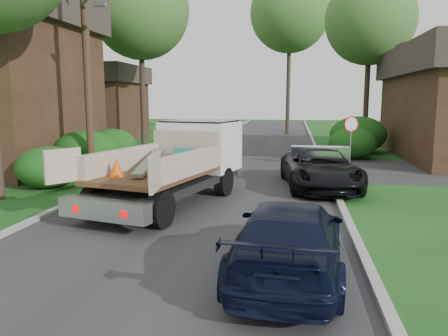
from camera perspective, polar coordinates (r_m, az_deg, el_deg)
name	(u,v)px	position (r m, az deg, el deg)	size (l,w,h in m)	color
ground	(196,216)	(12.28, -3.66, -6.22)	(120.00, 120.00, 0.00)	#164614
road	(240,164)	(21.95, 2.12, 0.53)	(8.00, 90.00, 0.02)	#28282B
curb_left	(162,161)	(22.80, -8.17, 0.90)	(0.20, 90.00, 0.12)	#9E9E99
curb_right	(323,165)	(21.83, 12.86, 0.41)	(0.20, 90.00, 0.12)	#9E9E99
stop_sign	(351,131)	(20.76, 16.24, 4.62)	(0.71, 0.32, 2.48)	slate
utility_pole	(86,49)	(18.53, -17.52, 14.62)	(2.42, 1.25, 10.00)	#382619
house_left_far	(93,102)	(37.24, -16.74, 8.31)	(7.56, 7.56, 6.00)	#372216
hedge_left_a	(49,167)	(17.20, -21.92, 0.12)	(2.34, 2.34, 1.53)	#14430F
hedge_left_b	(86,151)	(20.36, -17.63, 2.10)	(2.86, 2.86, 1.87)	#14430F
hedge_left_c	(112,145)	(23.65, -14.48, 2.92)	(2.60, 2.60, 1.70)	#14430F
hedge_right_a	(352,143)	(24.87, 16.41, 3.12)	(2.60, 2.60, 1.70)	#14430F
hedge_right_b	(358,134)	(27.90, 17.10, 4.21)	(3.38, 3.38, 2.21)	#14430F
tree_left_far	(140,10)	(30.85, -10.87, 19.56)	(6.40, 6.40, 12.20)	#2D2119
tree_right_far	(370,20)	(32.36, 18.56, 17.85)	(6.00, 6.00, 11.50)	#2D2119
tree_left_back	(11,1)	(30.22, -26.03, 19.06)	(6.00, 6.00, 12.00)	#2D2119
tree_center_far	(290,13)	(42.28, 8.60, 19.42)	(7.20, 7.20, 14.60)	#2D2119
flatbed_truck	(184,157)	(14.14, -5.27, 1.38)	(4.20, 7.03, 2.50)	black
black_pickup	(320,168)	(16.27, 12.39, -0.03)	(2.43, 5.26, 1.46)	black
navy_suv	(289,238)	(8.19, 8.48, -9.08)	(1.92, 4.72, 1.37)	black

